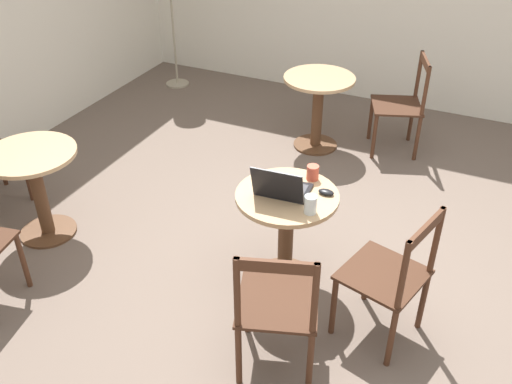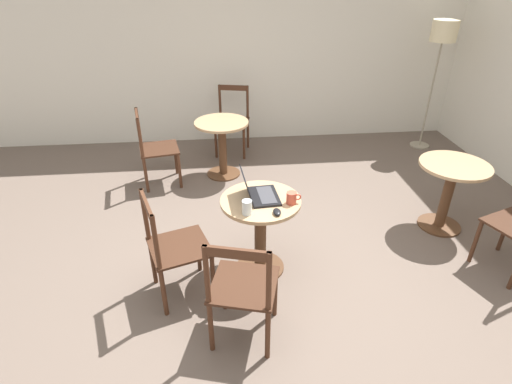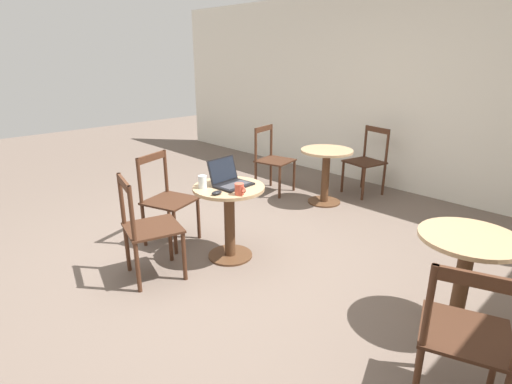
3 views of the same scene
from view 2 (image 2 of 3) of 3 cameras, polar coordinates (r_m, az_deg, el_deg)
ground_plane at (r=3.50m, az=1.11°, el=-12.35°), size 16.00×16.00×0.00m
wall_back at (r=5.90m, az=-2.63°, el=20.06°), size 9.40×0.06×2.70m
cafe_table_near at (r=3.32m, az=0.64°, el=-4.32°), size 0.65×0.65×0.71m
cafe_table_mid at (r=4.31m, az=25.97°, el=0.99°), size 0.65×0.65×0.71m
cafe_table_far at (r=4.95m, az=-4.87°, el=7.61°), size 0.65×0.65×0.71m
chair_near_front at (r=2.76m, az=-1.91°, el=-13.65°), size 0.54×0.54×0.91m
chair_near_left at (r=3.16m, az=-11.68°, el=-7.81°), size 0.56×0.56×0.91m
chair_far_left at (r=4.87m, az=-14.21°, el=6.01°), size 0.52×0.52×0.91m
chair_far_back at (r=5.63m, az=-3.40°, el=10.13°), size 0.52×0.52×0.91m
floor_lamp at (r=6.05m, az=25.13°, el=19.21°), size 0.33×0.33×1.73m
laptop at (r=3.20m, az=0.34°, el=-0.06°), size 0.31×0.35×0.24m
mouse at (r=3.02m, az=3.02°, el=-2.87°), size 0.06×0.10×0.03m
mug at (r=3.14m, az=5.13°, el=-0.85°), size 0.12×0.08×0.10m
drinking_glass at (r=3.00m, az=-1.29°, el=-2.21°), size 0.08×0.08×0.11m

